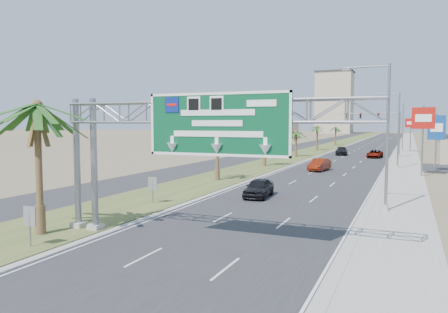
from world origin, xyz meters
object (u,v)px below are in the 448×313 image
car_left_lane (259,188)px  pole_sign_red_near (423,122)px  car_far (341,151)px  car_right_lane (375,154)px  sign_gantry (192,123)px  pole_sign_blue (436,130)px  signal_mast (387,130)px  pole_sign_red_far (411,125)px  palm_near (37,106)px  car_mid_lane (319,165)px

car_left_lane → pole_sign_red_near: (12.54, 19.92, 5.42)m
car_far → car_right_lane: bearing=-41.6°
sign_gantry → pole_sign_blue: sign_gantry is taller
signal_mast → pole_sign_red_far: bearing=76.1°
sign_gantry → pole_sign_blue: (12.92, 40.15, -0.83)m
palm_near → car_right_lane: bearing=78.5°
car_right_lane → signal_mast: bearing=52.1°
sign_gantry → car_mid_lane: size_ratio=3.56×
signal_mast → car_far: size_ratio=2.01×
palm_near → pole_sign_red_near: 41.01m
sign_gantry → car_right_lane: 60.50m
palm_near → car_far: (6.35, 66.49, -6.19)m
car_left_lane → pole_sign_red_far: (11.33, 63.23, 4.79)m
car_mid_lane → car_far: car_mid_lane is taller
car_far → pole_sign_red_near: 33.50m
car_far → pole_sign_red_far: bearing=41.5°
pole_sign_red_far → palm_near: bearing=-102.9°
sign_gantry → pole_sign_red_near: (11.27, 34.20, 0.13)m
pole_sign_blue → car_left_lane: bearing=-118.8°
signal_mast → pole_sign_red_far: (3.83, 15.46, 0.71)m
signal_mast → car_mid_lane: 27.37m
car_left_lane → sign_gantry: bearing=-88.9°
pole_sign_red_near → pole_sign_blue: size_ratio=1.11×
palm_near → car_far: 67.08m
sign_gantry → signal_mast: bearing=84.3°
car_far → car_left_lane: bearing=-95.4°
pole_sign_red_far → car_far: bearing=-132.5°
car_mid_lane → car_right_lane: size_ratio=0.96×
pole_sign_red_far → car_mid_lane: bearing=-104.1°
pole_sign_red_near → palm_near: bearing=-118.2°
pole_sign_red_far → sign_gantry: bearing=-97.4°
sign_gantry → car_far: sign_gantry is taller
car_mid_lane → pole_sign_blue: 14.73m
pole_sign_red_near → car_mid_lane: bearing=172.1°
sign_gantry → pole_sign_red_far: (10.06, 77.50, -0.49)m
pole_sign_red_near → car_right_lane: bearing=104.7°
palm_near → signal_mast: 65.60m
pole_sign_red_near → pole_sign_red_far: pole_sign_red_near is taller
car_mid_lane → pole_sign_blue: bearing=25.9°
car_right_lane → pole_sign_blue: 22.14m
car_left_lane → pole_sign_blue: size_ratio=0.63×
sign_gantry → signal_mast: (6.23, 62.05, -1.21)m
pole_sign_red_near → sign_gantry: bearing=-108.2°
car_mid_lane → sign_gantry: bearing=-81.3°
car_left_lane → pole_sign_red_near: pole_sign_red_near is taller
sign_gantry → palm_near: 8.41m
signal_mast → car_mid_lane: bearing=-104.3°
pole_sign_red_far → pole_sign_blue: bearing=-85.6°
signal_mast → car_left_lane: 48.53m
car_left_lane → car_far: bearing=86.6°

